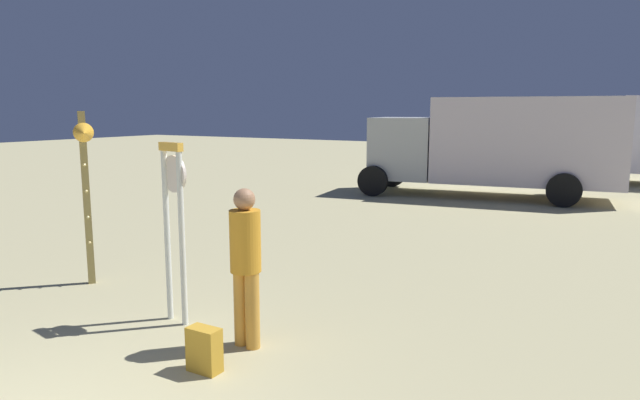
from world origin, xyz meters
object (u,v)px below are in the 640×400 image
at_px(standing_clock, 174,213).
at_px(box_truck_near, 499,143).
at_px(arrow_sign, 85,171).
at_px(person_near_clock, 246,260).
at_px(backpack, 205,350).

height_order(standing_clock, box_truck_near, box_truck_near).
bearing_deg(arrow_sign, person_near_clock, -7.94).
xyz_separation_m(standing_clock, arrow_sign, (-1.93, 0.28, 0.38)).
distance_m(standing_clock, backpack, 1.84).
bearing_deg(standing_clock, person_near_clock, -7.64).
bearing_deg(arrow_sign, standing_clock, -8.12).
xyz_separation_m(arrow_sign, backpack, (3.12, -1.13, -1.49)).
bearing_deg(arrow_sign, box_truck_near, 76.20).
distance_m(arrow_sign, person_near_clock, 3.23).
height_order(standing_clock, arrow_sign, arrow_sign).
relative_size(standing_clock, person_near_clock, 1.25).
bearing_deg(standing_clock, backpack, -35.51).
relative_size(backpack, box_truck_near, 0.06).
height_order(person_near_clock, box_truck_near, box_truck_near).
height_order(arrow_sign, backpack, arrow_sign).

